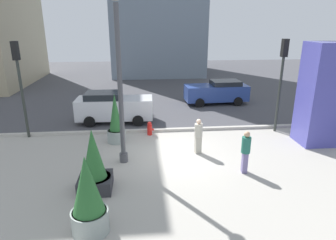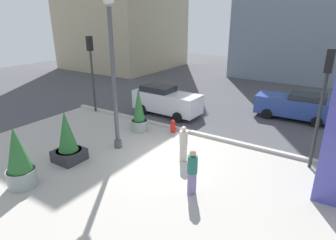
% 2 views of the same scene
% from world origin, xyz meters
% --- Properties ---
extents(ground_plane, '(60.00, 60.00, 0.00)m').
position_xyz_m(ground_plane, '(0.00, 4.00, 0.00)').
color(ground_plane, '#47474C').
extents(plaza_pavement, '(18.00, 10.00, 0.02)m').
position_xyz_m(plaza_pavement, '(0.00, -2.00, 0.00)').
color(plaza_pavement, '#ADA89E').
rests_on(plaza_pavement, ground_plane).
extents(curb_strip, '(18.00, 0.24, 0.16)m').
position_xyz_m(curb_strip, '(0.00, 3.12, 0.08)').
color(curb_strip, '#B7B2A8').
rests_on(curb_strip, ground_plane).
extents(lamp_post, '(0.44, 0.44, 6.82)m').
position_xyz_m(lamp_post, '(-2.30, -0.45, 3.32)').
color(lamp_post, '#4C4C51').
rests_on(lamp_post, ground_plane).
extents(art_pillar_blue, '(1.58, 1.58, 4.94)m').
position_xyz_m(art_pillar_blue, '(7.10, 0.84, 2.47)').
color(art_pillar_blue, '#4C4CAD').
rests_on(art_pillar_blue, ground_plane).
extents(potted_plant_near_left, '(1.18, 1.18, 2.35)m').
position_xyz_m(potted_plant_near_left, '(-3.20, -2.64, 1.01)').
color(potted_plant_near_left, '#2D2D33').
rests_on(potted_plant_near_left, ground_plane).
extents(potted_plant_near_right, '(0.92, 0.92, 2.52)m').
position_xyz_m(potted_plant_near_right, '(-2.76, 1.83, 1.06)').
color(potted_plant_near_right, gray).
rests_on(potted_plant_near_right, ground_plane).
extents(potted_plant_curbside, '(1.07, 1.07, 2.42)m').
position_xyz_m(potted_plant_curbside, '(-3.03, -4.94, 1.12)').
color(potted_plant_curbside, gray).
rests_on(potted_plant_curbside, ground_plane).
extents(fire_hydrant, '(0.36, 0.26, 0.75)m').
position_xyz_m(fire_hydrant, '(-1.06, 2.66, 0.37)').
color(fire_hydrant, red).
rests_on(fire_hydrant, ground_plane).
extents(traffic_light_corner, '(0.28, 0.42, 4.99)m').
position_xyz_m(traffic_light_corner, '(5.92, 2.61, 3.34)').
color(traffic_light_corner, '#333833').
rests_on(traffic_light_corner, ground_plane).
extents(traffic_light_far_side, '(0.28, 0.42, 4.93)m').
position_xyz_m(traffic_light_far_side, '(-7.45, 2.96, 3.30)').
color(traffic_light_far_side, '#333833').
rests_on(traffic_light_far_side, ground_plane).
extents(car_intersection, '(4.55, 2.03, 1.84)m').
position_xyz_m(car_intersection, '(-3.13, 5.09, 0.94)').
color(car_intersection, silver).
rests_on(car_intersection, ground_plane).
extents(car_passing_lane, '(4.63, 2.09, 1.70)m').
position_xyz_m(car_passing_lane, '(4.14, 8.71, 0.88)').
color(car_passing_lane, '#2D4793').
rests_on(car_passing_lane, ground_plane).
extents(pedestrian_on_sidewalk, '(0.42, 0.42, 1.67)m').
position_xyz_m(pedestrian_on_sidewalk, '(1.08, 0.12, 0.93)').
color(pedestrian_on_sidewalk, '#B2AD9E').
rests_on(pedestrian_on_sidewalk, ground_plane).
extents(pedestrian_crossing, '(0.39, 0.39, 1.77)m').
position_xyz_m(pedestrian_crossing, '(2.60, -1.87, 0.99)').
color(pedestrian_crossing, slate).
rests_on(pedestrian_crossing, ground_plane).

